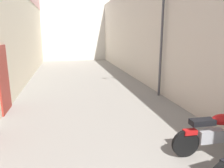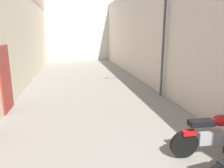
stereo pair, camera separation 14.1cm
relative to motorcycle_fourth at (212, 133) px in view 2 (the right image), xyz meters
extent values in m
plane|color=gray|center=(-2.06, 4.83, -0.50)|extent=(37.64, 37.64, 0.00)
cube|color=#9E2D23|center=(-5.04, 3.80, 0.60)|extent=(0.06, 1.10, 2.20)
cube|color=beige|center=(1.14, 6.83, 2.15)|extent=(0.40, 21.64, 5.31)
cube|color=beige|center=(-2.06, 18.65, 2.77)|extent=(9.00, 2.00, 6.55)
cylinder|color=black|center=(-0.63, 0.02, -0.20)|extent=(0.60, 0.09, 0.60)
cube|color=#9E9EA3|center=(-0.06, 0.00, -0.08)|extent=(0.56, 0.21, 0.28)
ellipsoid|color=#AD1414|center=(0.17, 0.00, 0.28)|extent=(0.49, 0.27, 0.24)
cube|color=black|center=(-0.29, 0.01, 0.26)|extent=(0.53, 0.23, 0.12)
cube|color=#AD1414|center=(-0.55, 0.01, 0.06)|extent=(0.28, 0.15, 0.10)
cylinder|color=#47474C|center=(0.79, 4.48, 1.93)|extent=(0.10, 0.10, 4.87)
camera|label=1|loc=(-3.04, -3.67, 2.06)|focal=34.39mm
camera|label=2|loc=(-2.90, -3.70, 2.06)|focal=34.39mm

